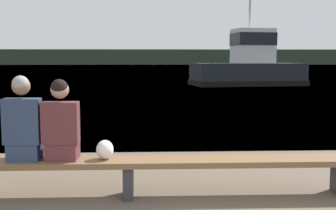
{
  "coord_description": "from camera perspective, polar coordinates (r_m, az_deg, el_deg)",
  "views": [
    {
      "loc": [
        -0.78,
        -2.92,
        1.74
      ],
      "look_at": [
        -0.44,
        5.26,
        0.83
      ],
      "focal_mm": 45.0,
      "sensor_mm": 36.0,
      "label": 1
    }
  ],
  "objects": [
    {
      "name": "bench_main",
      "position": [
        5.36,
        -5.4,
        -8.27
      ],
      "size": [
        6.06,
        0.45,
        0.48
      ],
      "color": "brown",
      "rests_on": "ground"
    },
    {
      "name": "person_right",
      "position": [
        5.36,
        -14.29,
        -2.56
      ],
      "size": [
        0.44,
        0.37,
        1.01
      ],
      "color": "#56282D",
      "rests_on": "bench_main"
    },
    {
      "name": "tugboat_red",
      "position": [
        28.08,
        10.85,
        5.01
      ],
      "size": [
        7.57,
        4.29,
        6.33
      ],
      "rotation": [
        0.0,
        0.0,
        1.72
      ],
      "color": "black",
      "rests_on": "water_surface"
    },
    {
      "name": "far_shoreline",
      "position": [
        123.77,
        -1.99,
        6.5
      ],
      "size": [
        600.0,
        12.0,
        4.25
      ],
      "primitive_type": "cube",
      "color": "#2D3D2D",
      "rests_on": "ground"
    },
    {
      "name": "shopping_bag",
      "position": [
        5.35,
        -8.55,
        -6.01
      ],
      "size": [
        0.21,
        0.23,
        0.24
      ],
      "color": "white",
      "rests_on": "bench_main"
    },
    {
      "name": "person_left",
      "position": [
        5.47,
        -19.06,
        -2.33
      ],
      "size": [
        0.44,
        0.37,
        1.05
      ],
      "color": "navy",
      "rests_on": "bench_main"
    },
    {
      "name": "water_surface",
      "position": [
        127.73,
        -2.0,
        5.54
      ],
      "size": [
        240.0,
        240.0,
        0.0
      ],
      "primitive_type": "plane",
      "color": "#386084",
      "rests_on": "ground"
    }
  ]
}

